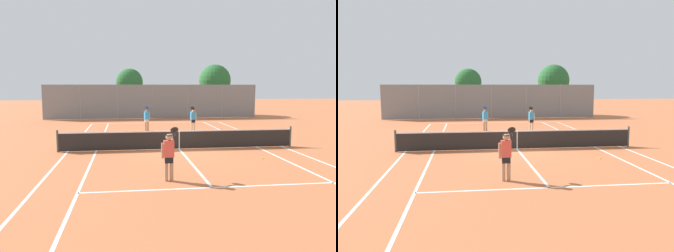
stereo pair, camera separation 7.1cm
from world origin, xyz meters
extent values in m
plane|color=#BC663D|center=(0.00, 0.00, 0.00)|extent=(120.00, 120.00, 0.00)
cube|color=silver|center=(0.00, 11.90, 0.00)|extent=(11.00, 0.10, 0.01)
cube|color=silver|center=(-5.50, 0.00, 0.00)|extent=(0.10, 23.80, 0.01)
cube|color=silver|center=(5.50, 0.00, 0.00)|extent=(0.10, 23.80, 0.01)
cube|color=silver|center=(-4.13, 0.00, 0.00)|extent=(0.10, 23.80, 0.01)
cube|color=silver|center=(4.13, 0.00, 0.00)|extent=(0.10, 23.80, 0.01)
cube|color=silver|center=(0.00, -6.40, 0.00)|extent=(8.26, 0.10, 0.01)
cube|color=silver|center=(0.00, 6.40, 0.00)|extent=(8.26, 0.10, 0.01)
cube|color=silver|center=(0.00, 0.00, 0.00)|extent=(0.10, 12.80, 0.01)
cylinder|color=#474C47|center=(-5.95, 0.00, 0.53)|extent=(0.10, 0.10, 1.07)
cylinder|color=#474C47|center=(5.95, 0.00, 0.53)|extent=(0.10, 0.10, 1.07)
cube|color=black|center=(0.00, 0.00, 0.46)|extent=(11.90, 0.02, 0.89)
cube|color=white|center=(0.00, 0.00, 0.92)|extent=(11.90, 0.03, 0.06)
cube|color=white|center=(0.00, 0.00, 0.44)|extent=(0.05, 0.03, 0.89)
cylinder|color=tan|center=(-1.34, -5.48, 0.41)|extent=(0.13, 0.13, 0.82)
cylinder|color=tan|center=(-1.16, -5.48, 0.41)|extent=(0.13, 0.13, 0.82)
cube|color=black|center=(-1.25, -5.48, 0.74)|extent=(0.28, 0.18, 0.24)
cube|color=#D84C3F|center=(-1.25, -5.48, 1.10)|extent=(0.34, 0.20, 0.56)
sphere|color=tan|center=(-1.25, -5.48, 1.49)|extent=(0.22, 0.22, 0.22)
cylinder|color=black|center=(-1.25, -5.48, 1.56)|extent=(0.23, 0.23, 0.02)
cylinder|color=tan|center=(-1.47, -5.48, 1.04)|extent=(0.08, 0.08, 0.52)
cylinder|color=tan|center=(-1.12, -5.34, 1.39)|extent=(0.08, 0.46, 0.35)
cylinder|color=black|center=(-0.99, -5.08, 1.55)|extent=(0.03, 0.25, 0.22)
cylinder|color=black|center=(-0.99, -4.96, 1.66)|extent=(0.28, 0.20, 0.23)
cylinder|color=tan|center=(-1.10, 7.05, 0.41)|extent=(0.13, 0.13, 0.82)
cylinder|color=tan|center=(-1.27, 6.98, 0.41)|extent=(0.13, 0.13, 0.82)
cube|color=beige|center=(-1.18, 7.01, 0.74)|extent=(0.33, 0.28, 0.24)
cube|color=#3399D8|center=(-1.18, 7.01, 1.10)|extent=(0.39, 0.32, 0.56)
sphere|color=tan|center=(-1.18, 7.01, 1.49)|extent=(0.22, 0.22, 0.22)
cylinder|color=black|center=(-1.18, 7.01, 1.56)|extent=(0.23, 0.23, 0.02)
cylinder|color=tan|center=(-0.98, 7.10, 1.04)|extent=(0.08, 0.08, 0.52)
cylinder|color=tan|center=(-1.24, 6.83, 1.39)|extent=(0.26, 0.45, 0.35)
cylinder|color=#1E4C99|center=(-1.26, 6.54, 1.55)|extent=(0.13, 0.24, 0.22)
cylinder|color=#1E4C99|center=(-1.21, 6.43, 1.66)|extent=(0.34, 0.29, 0.23)
cylinder|color=beige|center=(2.12, 6.41, 0.41)|extent=(0.13, 0.13, 0.82)
cylinder|color=beige|center=(1.95, 6.37, 0.41)|extent=(0.13, 0.13, 0.82)
cube|color=black|center=(2.03, 6.39, 0.74)|extent=(0.31, 0.23, 0.24)
cube|color=#3399D8|center=(2.03, 6.39, 1.10)|extent=(0.37, 0.27, 0.56)
sphere|color=beige|center=(2.03, 6.39, 1.49)|extent=(0.22, 0.22, 0.22)
cylinder|color=black|center=(2.03, 6.39, 1.56)|extent=(0.23, 0.23, 0.02)
cylinder|color=beige|center=(2.25, 6.43, 1.04)|extent=(0.08, 0.08, 0.52)
cylinder|color=beige|center=(1.94, 6.22, 1.39)|extent=(0.17, 0.46, 0.35)
cylinder|color=black|center=(1.86, 5.94, 1.55)|extent=(0.08, 0.25, 0.22)
cylinder|color=black|center=(1.89, 5.82, 1.66)|extent=(0.31, 0.25, 0.23)
sphere|color=#D1DB33|center=(3.27, -2.69, 0.03)|extent=(0.07, 0.07, 0.07)
cylinder|color=gray|center=(-10.40, 15.84, 1.66)|extent=(0.08, 0.08, 3.32)
cylinder|color=gray|center=(-6.93, 15.84, 1.66)|extent=(0.08, 0.08, 3.32)
cylinder|color=gray|center=(-3.47, 15.84, 1.66)|extent=(0.08, 0.08, 3.32)
cylinder|color=gray|center=(0.00, 15.84, 1.66)|extent=(0.08, 0.08, 3.32)
cylinder|color=gray|center=(3.47, 15.84, 1.66)|extent=(0.08, 0.08, 3.32)
cylinder|color=gray|center=(6.93, 15.84, 1.66)|extent=(0.08, 0.08, 3.32)
cylinder|color=gray|center=(10.40, 15.84, 1.66)|extent=(0.08, 0.08, 3.32)
cube|color=slate|center=(0.00, 15.84, 1.66)|extent=(20.80, 0.02, 3.28)
cylinder|color=brown|center=(-2.21, 19.03, 1.30)|extent=(0.28, 0.28, 2.60)
sphere|color=#26602D|center=(-2.21, 19.03, 3.59)|extent=(2.84, 2.84, 2.84)
sphere|color=#26602D|center=(-2.26, 19.14, 3.24)|extent=(2.10, 2.10, 2.10)
cylinder|color=brown|center=(7.18, 19.43, 1.28)|extent=(0.27, 0.27, 2.55)
sphere|color=#26602D|center=(7.18, 19.43, 3.78)|extent=(3.50, 3.50, 3.50)
sphere|color=#26602D|center=(6.89, 19.77, 3.34)|extent=(2.37, 2.37, 2.37)
camera|label=1|loc=(-2.67, -16.12, 3.18)|focal=35.00mm
camera|label=2|loc=(-2.60, -16.13, 3.18)|focal=35.00mm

